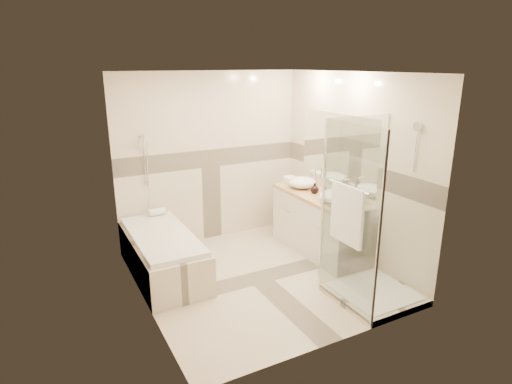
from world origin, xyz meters
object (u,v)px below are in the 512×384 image
shower_enclosure (364,257)px  vessel_sink_near (302,182)px  amenity_bottle_a (325,192)px  vanity (318,224)px  vessel_sink_far (336,196)px  amenity_bottle_b (315,188)px  bathtub (163,252)px

shower_enclosure → vessel_sink_near: (0.27, 1.69, 0.43)m
shower_enclosure → amenity_bottle_a: (0.27, 1.12, 0.43)m
vanity → amenity_bottle_a: amenity_bottle_a is taller
vanity → vessel_sink_far: (-0.02, -0.37, 0.51)m
vessel_sink_near → amenity_bottle_a: 0.57m
vanity → vessel_sink_near: bearing=92.7°
amenity_bottle_a → amenity_bottle_b: 0.25m
vessel_sink_near → amenity_bottle_b: size_ratio=2.72×
bathtub → vessel_sink_near: bearing=1.8°
bathtub → amenity_bottle_b: (2.13, -0.25, 0.62)m
bathtub → amenity_bottle_a: size_ratio=10.45×
shower_enclosure → vessel_sink_near: shower_enclosure is taller
vanity → amenity_bottle_a: size_ratio=9.95×
bathtub → amenity_bottle_b: bearing=-6.8°
vessel_sink_near → amenity_bottle_a: (0.00, -0.57, 0.00)m
shower_enclosure → vessel_sink_far: (0.27, 0.90, 0.43)m
bathtub → amenity_bottle_a: bearing=-13.3°
vessel_sink_near → vessel_sink_far: (0.00, -0.78, 0.00)m
amenity_bottle_a → amenity_bottle_b: (0.00, 0.25, -0.01)m
shower_enclosure → amenity_bottle_b: shower_enclosure is taller
vanity → vessel_sink_far: vessel_sink_far is taller
vessel_sink_far → vanity: bearing=86.9°
shower_enclosure → amenity_bottle_a: size_ratio=12.54×
vessel_sink_near → bathtub: bearing=-178.2°
bathtub → vanity: vanity is taller
shower_enclosure → vessel_sink_far: size_ratio=4.76×
bathtub → amenity_bottle_a: 2.28m
bathtub → amenity_bottle_a: (2.13, -0.50, 0.62)m
bathtub → vanity: size_ratio=1.05×
shower_enclosure → vessel_sink_near: 1.76m
shower_enclosure → vessel_sink_far: 1.04m
vanity → vessel_sink_near: 0.65m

